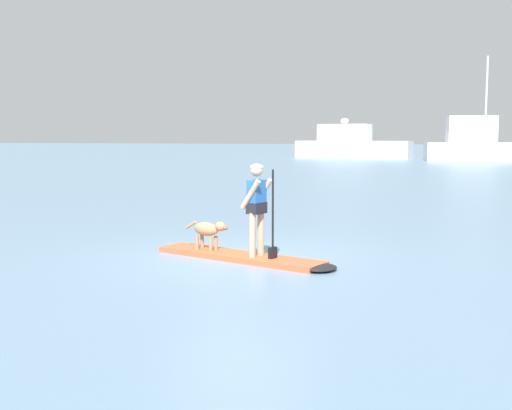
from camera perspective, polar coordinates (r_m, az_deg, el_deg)
name	(u,v)px	position (r m, az deg, el deg)	size (l,w,h in m)	color
ground_plane	(239,259)	(11.63, -1.57, -4.91)	(400.00, 400.00, 0.00)	slate
paddleboard	(249,258)	(11.49, -0.65, -4.80)	(3.74, 1.74, 0.10)	#E55933
person_paddler	(257,203)	(11.23, 0.12, 0.14)	(0.67, 0.57, 1.66)	tan
dog	(208,230)	(12.00, -4.35, -2.28)	(1.01, 0.40, 0.56)	#997A51
moored_boat_center	(351,145)	(68.96, 8.57, 5.38)	(12.72, 4.35, 4.31)	silver
moored_boat_outer	(476,144)	(63.13, 19.33, 5.22)	(10.15, 4.62, 9.74)	silver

